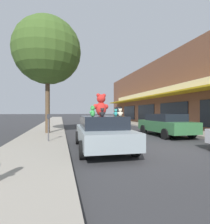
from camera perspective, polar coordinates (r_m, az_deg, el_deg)
name	(u,v)px	position (r m, az deg, el deg)	size (l,w,h in m)	color
ground_plane	(165,150)	(7.45, 18.88, -11.60)	(260.00, 260.00, 0.00)	#333335
sidewalk_near	(29,156)	(6.36, -23.53, -13.00)	(2.55, 90.00, 0.14)	gray
plush_art_car	(102,132)	(7.05, -1.05, -6.40)	(2.09, 4.41, 1.34)	#8C999E
teddy_bear_giant	(101,105)	(7.30, -1.29, 2.26)	(0.70, 0.46, 0.94)	red
teddy_bear_cream	(120,113)	(6.39, 4.99, -0.19)	(0.22, 0.15, 0.29)	beige
teddy_bear_teal	(116,113)	(6.99, 3.53, -0.22)	(0.21, 0.17, 0.28)	teal
teddy_bear_green	(93,111)	(5.85, -4.07, 0.17)	(0.25, 0.25, 0.37)	green
teddy_bear_pink	(103,113)	(7.83, -0.82, -0.25)	(0.20, 0.16, 0.27)	pink
teddy_bear_black	(102,113)	(5.99, -0.87, -0.16)	(0.22, 0.14, 0.30)	black
parked_car_far_center	(165,124)	(11.61, 19.07, -3.76)	(1.89, 4.17, 1.38)	#336B3D
street_tree	(48,51)	(12.63, -18.25, 18.39)	(4.33, 4.33, 7.52)	brown
parking_meter	(48,124)	(8.62, -17.99, -3.67)	(0.14, 0.10, 1.27)	#4C4C51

